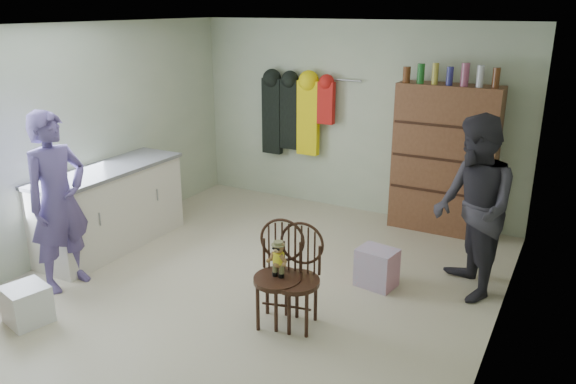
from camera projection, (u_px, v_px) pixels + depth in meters
The scene contains 11 objects.
ground_plane at pixel (257, 283), 5.68m from camera, with size 5.00×5.00×0.00m, color beige.
room_walls at pixel (282, 120), 5.62m from camera, with size 5.00×5.00×5.00m.
counter at pixel (111, 207), 6.41m from camera, with size 0.64×1.86×0.94m.
plastic_tub at pixel (27, 304), 4.94m from camera, with size 0.36×0.34×0.34m, color white.
chair_front at pixel (279, 267), 4.83m from camera, with size 0.50×0.50×0.93m.
chair_far at pixel (298, 272), 4.81m from camera, with size 0.47×0.47×0.92m.
striped_bag at pixel (377, 267), 5.57m from camera, with size 0.37×0.29×0.39m, color #E57285.
person_left at pixel (58, 201), 5.37m from camera, with size 0.64×0.42×1.76m, color #574884.
person_right at pixel (473, 208), 5.21m from camera, with size 0.85×0.66×1.75m, color #2D2B33.
dresser at pixel (444, 159), 6.74m from camera, with size 1.20×0.39×2.06m.
coat_rack at pixel (295, 115), 7.64m from camera, with size 1.42×0.12×1.09m.
Camera 1 is at (2.70, -4.33, 2.67)m, focal length 35.00 mm.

